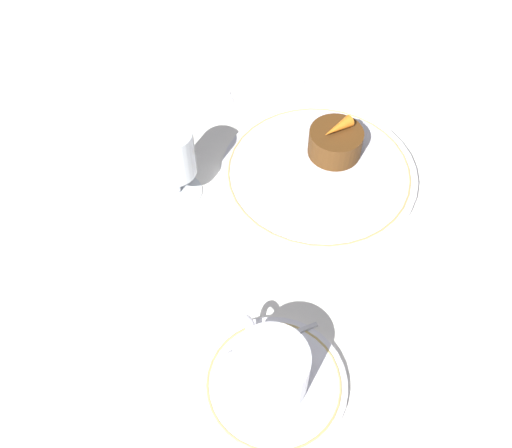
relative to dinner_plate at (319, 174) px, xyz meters
name	(u,v)px	position (x,y,z in m)	size (l,w,h in m)	color
ground_plane	(300,190)	(-0.01, 0.03, -0.01)	(3.00, 3.00, 0.00)	white
dinner_plate	(319,174)	(0.00, 0.00, 0.00)	(0.28, 0.28, 0.01)	white
saucer	(274,384)	(-0.25, 0.19, 0.00)	(0.16, 0.16, 0.01)	white
coffee_cup	(271,369)	(-0.25, 0.20, 0.04)	(0.11, 0.08, 0.06)	white
spoon	(260,346)	(-0.21, 0.19, 0.00)	(0.02, 0.12, 0.00)	silver
wine_glass	(173,157)	(0.06, 0.19, 0.06)	(0.07, 0.07, 0.12)	silver
fork	(241,94)	(0.21, 0.03, -0.01)	(0.04, 0.17, 0.01)	silver
dessert_cake	(335,142)	(0.02, -0.04, 0.03)	(0.08, 0.08, 0.04)	#563314
carrot_garnish	(337,128)	(0.02, -0.04, 0.05)	(0.03, 0.05, 0.02)	orange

